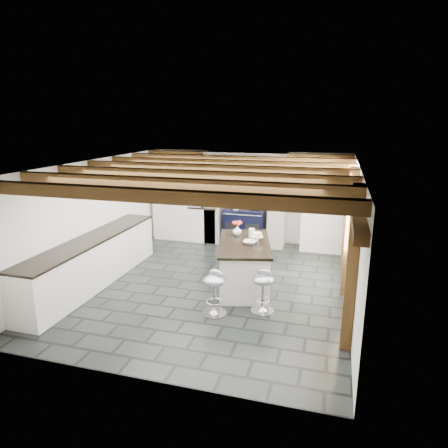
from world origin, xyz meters
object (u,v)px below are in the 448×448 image
(kitchen_island, at_px, (244,264))
(bar_stool_far, at_px, (215,287))
(range_cooker, at_px, (245,226))
(bar_stool_near, at_px, (263,286))

(kitchen_island, height_order, bar_stool_far, kitchen_island)
(range_cooker, bearing_deg, bar_stool_near, -72.47)
(range_cooker, height_order, bar_stool_near, range_cooker)
(range_cooker, relative_size, kitchen_island, 0.52)
(range_cooker, bearing_deg, kitchen_island, -77.27)
(range_cooker, xyz_separation_m, bar_stool_near, (1.11, -3.53, -0.02))
(range_cooker, height_order, kitchen_island, kitchen_island)
(range_cooker, distance_m, bar_stool_far, 3.84)
(bar_stool_near, bearing_deg, bar_stool_far, -151.52)
(kitchen_island, xyz_separation_m, bar_stool_near, (0.52, -0.92, -0.00))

